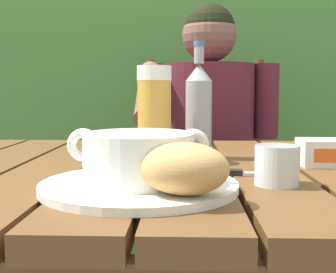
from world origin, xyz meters
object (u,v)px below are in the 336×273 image
serving_plate (139,186)px  bread_roll (184,169)px  soup_bowl (139,156)px  water_glass_small (277,165)px  butter_tub (328,152)px  chair_near_diner (206,193)px  beer_bottle (199,109)px  table_knife (241,173)px  person_eating (208,144)px  beer_glass (154,114)px

serving_plate → bread_roll: bread_roll is taller
soup_bowl → water_glass_small: soup_bowl is taller
soup_bowl → butter_tub: 0.42m
chair_near_diner → beer_bottle: (-0.06, -0.77, 0.37)m
chair_near_diner → bread_roll: 1.21m
bread_roll → water_glass_small: 0.19m
beer_bottle → water_glass_small: (0.11, -0.27, -0.08)m
serving_plate → soup_bowl: soup_bowl is taller
bread_roll → table_knife: bread_roll is taller
soup_bowl → water_glass_small: (0.21, 0.04, -0.02)m
chair_near_diner → person_eating: 0.30m
person_eating → bread_roll: (-0.08, -0.96, 0.09)m
bread_roll → person_eating: bearing=85.0°
chair_near_diner → person_eating: size_ratio=0.85×
chair_near_diner → table_knife: (0.01, -0.97, 0.27)m
chair_near_diner → person_eating: bearing=-90.8°
serving_plate → table_knife: (0.17, 0.12, -0.00)m
chair_near_diner → beer_bottle: size_ratio=4.00×
soup_bowl → bread_roll: 0.10m
butter_tub → table_knife: size_ratio=0.70×
serving_plate → chair_near_diner: bearing=81.9°
serving_plate → soup_bowl: bearing=116.6°
serving_plate → beer_bottle: (0.10, 0.31, 0.10)m
person_eating → beer_glass: 0.65m
person_eating → water_glass_small: size_ratio=17.06×
person_eating → table_knife: person_eating is taller
person_eating → beer_glass: person_eating is taller
person_eating → bread_roll: person_eating is taller
serving_plate → water_glass_small: bearing=10.7°
beer_bottle → serving_plate: bearing=-107.5°
serving_plate → beer_bottle: bearing=72.5°
beer_bottle → table_knife: beer_bottle is taller
beer_bottle → table_knife: bearing=-70.9°
beer_glass → chair_near_diner: bearing=79.7°
serving_plate → bread_roll: bearing=-49.4°
person_eating → water_glass_small: bearing=-85.8°
water_glass_small → beer_bottle: bearing=112.6°
table_knife → serving_plate: bearing=-144.8°
person_eating → butter_tub: bearing=-73.1°
serving_plate → soup_bowl: (-0.00, 0.00, 0.04)m
beer_bottle → water_glass_small: bearing=-67.4°
beer_glass → beer_bottle: size_ratio=0.78×
person_eating → soup_bowl: (-0.15, -0.88, 0.09)m
beer_glass → table_knife: bearing=-41.9°
chair_near_diner → water_glass_small: 1.09m
bread_roll → butter_tub: 0.42m
chair_near_diner → table_knife: bearing=-89.3°
chair_near_diner → butter_tub: chair_near_diner is taller
person_eating → beer_bottle: 0.59m
serving_plate → water_glass_small: size_ratio=4.26×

